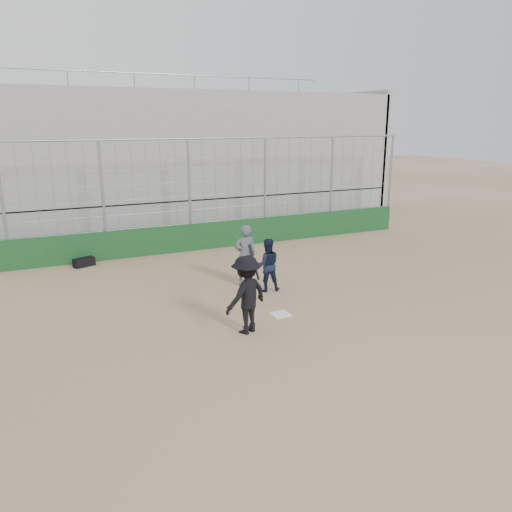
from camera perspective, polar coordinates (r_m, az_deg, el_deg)
name	(u,v)px	position (r m, az deg, el deg)	size (l,w,h in m)	color
ground	(280,315)	(12.31, 2.78, -6.72)	(90.00, 90.00, 0.00)	#826246
home_plate	(280,314)	(12.31, 2.78, -6.67)	(0.44, 0.44, 0.02)	white
backstop	(191,225)	(18.27, -7.48, 3.58)	(18.10, 0.25, 4.04)	#133C1A
bleachers	(154,160)	(22.74, -11.54, 10.67)	(20.25, 6.70, 6.98)	gray
batter_at_plate	(246,295)	(11.03, -1.11, -4.43)	(1.31, 1.05, 1.92)	black
catcher_crouched	(267,273)	(13.81, 1.28, -2.00)	(0.83, 0.70, 1.03)	black
umpire	(245,258)	(14.23, -1.25, -0.27)	(0.65, 0.43, 1.60)	#48505B
equipment_bag	(84,262)	(17.19, -19.06, -0.66)	(0.73, 0.50, 0.33)	black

